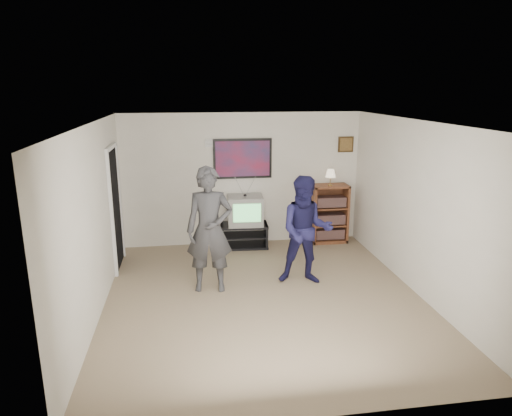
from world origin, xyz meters
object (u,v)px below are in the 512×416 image
object	(u,v)px
person_short	(306,231)
person_tall	(210,230)
bookshelf	(329,214)
crt_television	(245,210)
media_stand	(244,235)

from	to	relation	value
person_short	person_tall	bearing A→B (deg)	-167.25
person_short	bookshelf	bearing A→B (deg)	73.82
crt_television	person_short	bearing A→B (deg)	-64.71
media_stand	crt_television	world-z (taller)	crt_television
crt_television	person_tall	world-z (taller)	person_tall
bookshelf	person_short	world-z (taller)	person_short
bookshelf	person_tall	size ratio (longest dim) A/B	0.61
person_tall	bookshelf	bearing A→B (deg)	42.94
crt_television	person_tall	size ratio (longest dim) A/B	0.34
person_tall	person_short	world-z (taller)	person_tall
crt_television	bookshelf	size ratio (longest dim) A/B	0.57
bookshelf	person_tall	distance (m)	3.05
crt_television	bookshelf	distance (m)	1.66
media_stand	person_short	bearing A→B (deg)	-63.97
person_tall	crt_television	bearing A→B (deg)	72.67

